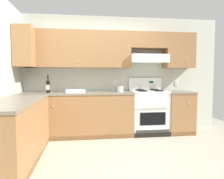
% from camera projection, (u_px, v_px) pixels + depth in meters
% --- Properties ---
extents(ground_plane, '(7.04, 7.04, 0.00)m').
position_uv_depth(ground_plane, '(102.00, 158.00, 3.18)').
color(ground_plane, '#B2AA99').
extents(wall_back, '(4.68, 0.57, 2.55)m').
position_uv_depth(wall_back, '(114.00, 65.00, 4.64)').
color(wall_back, beige).
rests_on(wall_back, ground_plane).
extents(counter_back_run, '(3.60, 0.65, 0.91)m').
position_uv_depth(counter_back_run, '(99.00, 114.00, 4.38)').
color(counter_back_run, olive).
rests_on(counter_back_run, ground_plane).
extents(counter_left_run, '(0.63, 1.91, 0.91)m').
position_uv_depth(counter_left_run, '(16.00, 132.00, 2.99)').
color(counter_left_run, olive).
rests_on(counter_left_run, ground_plane).
extents(stove, '(0.76, 0.62, 1.20)m').
position_uv_depth(stove, '(149.00, 111.00, 4.53)').
color(stove, white).
rests_on(stove, ground_plane).
extents(wine_bottle, '(0.07, 0.08, 0.35)m').
position_uv_depth(wine_bottle, '(48.00, 86.00, 4.20)').
color(wine_bottle, black).
rests_on(wine_bottle, counter_back_run).
extents(bowl, '(0.38, 0.20, 0.06)m').
position_uv_depth(bowl, '(76.00, 92.00, 4.22)').
color(bowl, silver).
rests_on(bowl, counter_back_run).
extents(paper_towel_roll, '(0.13, 0.13, 0.11)m').
position_uv_depth(paper_towel_roll, '(120.00, 89.00, 4.52)').
color(paper_towel_roll, white).
rests_on(paper_towel_roll, counter_back_run).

